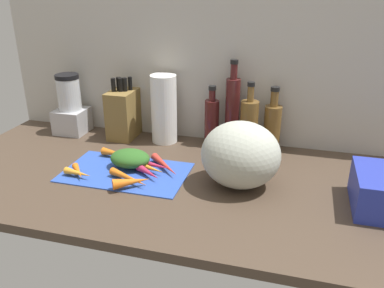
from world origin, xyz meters
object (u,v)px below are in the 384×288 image
(carrot_1, at_px, (148,172))
(blender_appliance, at_px, (71,108))
(carrot_5, at_px, (153,165))
(bottle_0, at_px, (212,121))
(cutting_board, at_px, (126,172))
(carrot_6, at_px, (78,171))
(knife_block, at_px, (124,113))
(carrot_0, at_px, (115,153))
(bottle_1, at_px, (232,111))
(winter_squash, at_px, (241,155))
(carrot_4, at_px, (165,165))
(bottle_3, at_px, (272,126))
(carrot_8, at_px, (132,182))
(bottle_2, at_px, (249,125))
(carrot_3, at_px, (129,178))
(paper_towel_roll, at_px, (164,109))
(carrot_7, at_px, (78,173))
(carrot_2, at_px, (151,169))

(carrot_1, relative_size, blender_appliance, 0.45)
(carrot_5, height_order, bottle_0, bottle_0)
(cutting_board, bearing_deg, carrot_6, -154.40)
(carrot_5, distance_m, blender_appliance, 0.55)
(knife_block, distance_m, bottle_0, 0.38)
(carrot_0, bearing_deg, cutting_board, -48.98)
(bottle_1, bearing_deg, bottle_0, -170.23)
(carrot_6, relative_size, winter_squash, 0.39)
(carrot_0, xyz_separation_m, carrot_6, (-0.06, -0.17, -0.00))
(carrot_4, height_order, bottle_3, bottle_3)
(bottle_3, bearing_deg, carrot_0, -156.66)
(carrot_6, relative_size, carrot_8, 0.83)
(bottle_1, xyz_separation_m, bottle_2, (0.07, -0.05, -0.04))
(carrot_4, distance_m, knife_block, 0.39)
(bottle_2, bearing_deg, bottle_1, 148.42)
(carrot_6, bearing_deg, carrot_3, -0.02)
(carrot_1, bearing_deg, carrot_5, 96.50)
(bottle_0, bearing_deg, cutting_board, -125.05)
(carrot_4, bearing_deg, blender_appliance, 153.92)
(bottle_0, bearing_deg, carrot_3, -115.25)
(carrot_8, bearing_deg, carrot_1, 73.38)
(bottle_0, relative_size, bottle_2, 0.88)
(carrot_8, distance_m, paper_towel_roll, 0.43)
(carrot_3, relative_size, carrot_8, 1.37)
(carrot_3, bearing_deg, bottle_2, 47.16)
(carrot_0, xyz_separation_m, bottle_2, (0.47, 0.20, 0.09))
(carrot_7, distance_m, bottle_1, 0.63)
(paper_towel_roll, relative_size, bottle_1, 0.80)
(carrot_6, bearing_deg, winter_squash, 9.42)
(carrot_2, xyz_separation_m, carrot_6, (-0.23, -0.09, 0.00))
(carrot_2, distance_m, bottle_1, 0.41)
(carrot_2, bearing_deg, bottle_1, 55.69)
(carrot_1, relative_size, winter_squash, 0.45)
(winter_squash, bearing_deg, knife_block, 151.13)
(bottle_2, bearing_deg, carrot_5, -139.75)
(carrot_5, xyz_separation_m, winter_squash, (0.31, -0.02, 0.09))
(carrot_5, distance_m, bottle_3, 0.49)
(carrot_1, relative_size, carrot_8, 0.95)
(carrot_7, bearing_deg, carrot_0, 73.41)
(carrot_0, height_order, blender_appliance, blender_appliance)
(carrot_2, bearing_deg, carrot_7, -155.91)
(carrot_3, height_order, paper_towel_roll, paper_towel_roll)
(carrot_6, bearing_deg, bottle_1, 42.23)
(carrot_1, bearing_deg, carrot_0, 147.34)
(paper_towel_roll, bearing_deg, bottle_1, 6.13)
(bottle_1, bearing_deg, winter_squash, -75.08)
(winter_squash, bearing_deg, carrot_5, 175.60)
(winter_squash, distance_m, knife_block, 0.62)
(bottle_2, bearing_deg, knife_block, 177.68)
(winter_squash, xyz_separation_m, blender_appliance, (-0.79, 0.28, 0.00))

